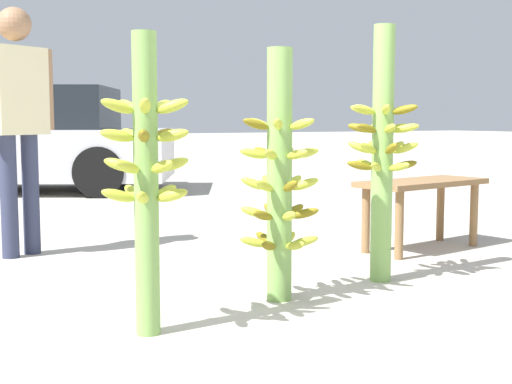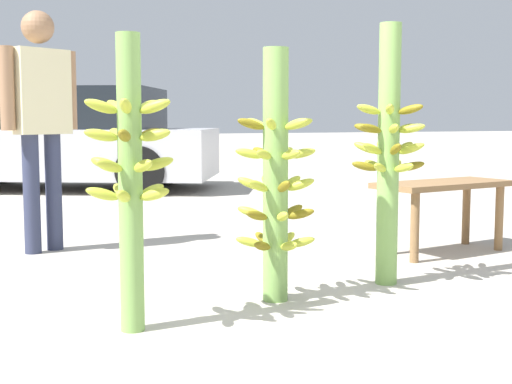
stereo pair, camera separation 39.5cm
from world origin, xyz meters
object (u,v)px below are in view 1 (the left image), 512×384
at_px(banana_stalk_right, 382,151).
at_px(market_bench, 422,192).
at_px(parked_car, 18,142).
at_px(banana_stalk_center, 279,178).
at_px(banana_stalk_left, 146,175).
at_px(vendor_person, 17,108).

bearing_deg(banana_stalk_right, market_bench, 36.20).
distance_m(market_bench, parked_car, 6.09).
bearing_deg(banana_stalk_center, market_bench, 24.56).
height_order(banana_stalk_right, market_bench, banana_stalk_right).
height_order(banana_stalk_left, market_bench, banana_stalk_left).
distance_m(banana_stalk_right, parked_car, 6.54).
distance_m(banana_stalk_left, banana_stalk_center, 0.86).
relative_size(vendor_person, market_bench, 1.57).
bearing_deg(vendor_person, banana_stalk_center, 87.90).
height_order(market_bench, parked_car, parked_car).
bearing_deg(banana_stalk_left, vendor_person, 93.71).
bearing_deg(banana_stalk_left, banana_stalk_right, 11.92).
bearing_deg(banana_stalk_left, parked_car, 84.13).
xyz_separation_m(banana_stalk_left, banana_stalk_center, (0.82, 0.24, -0.07)).
bearing_deg(parked_car, banana_stalk_right, -144.99).
distance_m(banana_stalk_left, banana_stalk_right, 1.62).
relative_size(banana_stalk_center, vendor_person, 0.77).
height_order(banana_stalk_left, banana_stalk_right, banana_stalk_right).
bearing_deg(banana_stalk_center, parked_car, 91.07).
bearing_deg(vendor_person, banana_stalk_left, 65.14).
height_order(vendor_person, parked_car, vendor_person).
relative_size(banana_stalk_right, market_bench, 1.37).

